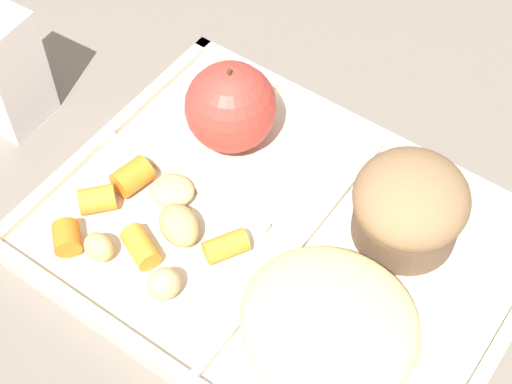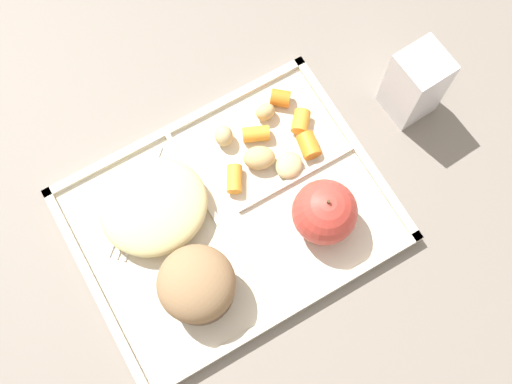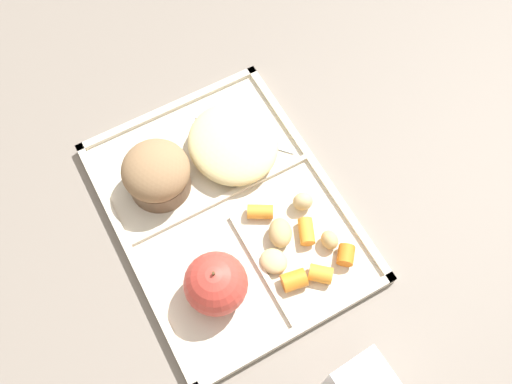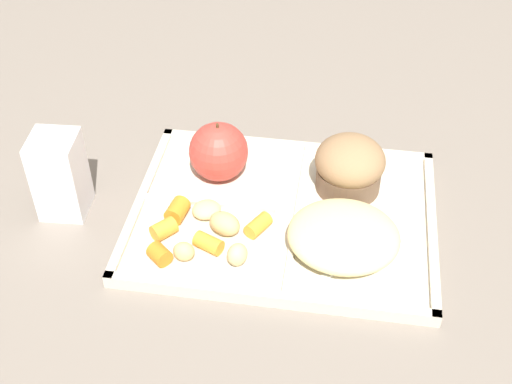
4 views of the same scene
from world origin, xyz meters
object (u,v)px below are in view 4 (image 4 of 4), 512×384
at_px(bran_muffin, 350,166).
at_px(plastic_fork, 362,257).
at_px(milk_carton, 60,175).
at_px(lunch_tray, 283,216).
at_px(green_apple, 219,152).

xyz_separation_m(bran_muffin, plastic_fork, (0.02, -0.12, -0.03)).
bearing_deg(milk_carton, plastic_fork, -9.72).
bearing_deg(lunch_tray, bran_muffin, 39.03).
bearing_deg(milk_carton, bran_muffin, 9.72).
height_order(plastic_fork, milk_carton, milk_carton).
distance_m(green_apple, plastic_fork, 0.23).
bearing_deg(milk_carton, green_apple, 20.88).
distance_m(lunch_tray, plastic_fork, 0.12).
height_order(lunch_tray, plastic_fork, lunch_tray).
height_order(lunch_tray, green_apple, green_apple).
bearing_deg(lunch_tray, plastic_fork, -31.55).
bearing_deg(bran_muffin, plastic_fork, -79.24).
height_order(green_apple, milk_carton, milk_carton).
xyz_separation_m(lunch_tray, plastic_fork, (0.10, -0.06, 0.01)).
relative_size(lunch_tray, green_apple, 4.53).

